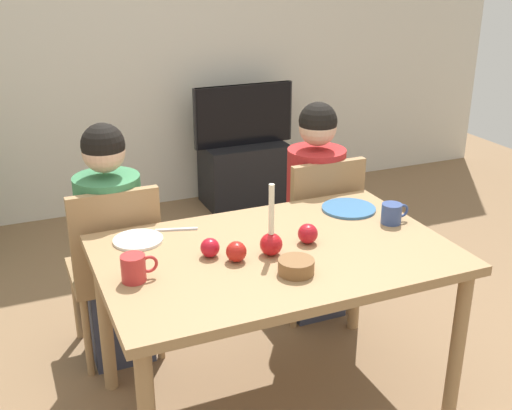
{
  "coord_description": "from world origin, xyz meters",
  "views": [
    {
      "loc": [
        -0.96,
        -2.07,
        1.86
      ],
      "look_at": [
        0.0,
        0.2,
        0.87
      ],
      "focal_mm": 44.39,
      "sensor_mm": 36.0,
      "label": 1
    }
  ],
  "objects_px": {
    "candle_centerpiece": "(271,240)",
    "apple_by_right_mug": "(236,252)",
    "apple_near_candle": "(308,234)",
    "person_left_child": "(113,249)",
    "plate_right": "(349,208)",
    "apple_by_left_plate": "(210,248)",
    "dining_table": "(275,268)",
    "tv": "(244,115)",
    "person_right_child": "(314,215)",
    "chair_right": "(317,227)",
    "tv_stand": "(244,173)",
    "chair_left": "(115,263)",
    "bowl_walnuts": "(296,266)",
    "mug_left": "(134,268)",
    "mug_right": "(392,213)",
    "plate_left": "(138,240)"
  },
  "relations": [
    {
      "from": "apple_by_right_mug",
      "to": "plate_right",
      "type": "bearing_deg",
      "value": 23.08
    },
    {
      "from": "tv",
      "to": "apple_by_left_plate",
      "type": "height_order",
      "value": "tv"
    },
    {
      "from": "plate_left",
      "to": "apple_by_left_plate",
      "type": "distance_m",
      "value": 0.34
    },
    {
      "from": "chair_left",
      "to": "chair_right",
      "type": "xyz_separation_m",
      "value": [
        1.06,
        0.0,
        0.0
      ]
    },
    {
      "from": "apple_by_left_plate",
      "to": "apple_by_right_mug",
      "type": "height_order",
      "value": "apple_by_right_mug"
    },
    {
      "from": "candle_centerpiece",
      "to": "tv_stand",
      "type": "bearing_deg",
      "value": 70.52
    },
    {
      "from": "plate_left",
      "to": "apple_by_left_plate",
      "type": "height_order",
      "value": "apple_by_left_plate"
    },
    {
      "from": "tv_stand",
      "to": "plate_right",
      "type": "distance_m",
      "value": 2.13
    },
    {
      "from": "mug_left",
      "to": "mug_right",
      "type": "xyz_separation_m",
      "value": [
        1.16,
        0.08,
        -0.01
      ]
    },
    {
      "from": "chair_left",
      "to": "plate_left",
      "type": "relative_size",
      "value": 4.39
    },
    {
      "from": "apple_near_candle",
      "to": "dining_table",
      "type": "bearing_deg",
      "value": -176.57
    },
    {
      "from": "plate_left",
      "to": "plate_right",
      "type": "relative_size",
      "value": 0.82
    },
    {
      "from": "apple_near_candle",
      "to": "chair_left",
      "type": "bearing_deg",
      "value": 138.97
    },
    {
      "from": "bowl_walnuts",
      "to": "apple_by_left_plate",
      "type": "relative_size",
      "value": 1.78
    },
    {
      "from": "person_right_child",
      "to": "apple_by_left_plate",
      "type": "relative_size",
      "value": 15.36
    },
    {
      "from": "bowl_walnuts",
      "to": "tv_stand",
      "type": "bearing_deg",
      "value": 72.25
    },
    {
      "from": "candle_centerpiece",
      "to": "apple_by_right_mug",
      "type": "xyz_separation_m",
      "value": [
        -0.15,
        0.0,
        -0.02
      ]
    },
    {
      "from": "chair_right",
      "to": "person_right_child",
      "type": "distance_m",
      "value": 0.07
    },
    {
      "from": "person_right_child",
      "to": "candle_centerpiece",
      "type": "bearing_deg",
      "value": -129.63
    },
    {
      "from": "candle_centerpiece",
      "to": "mug_left",
      "type": "distance_m",
      "value": 0.54
    },
    {
      "from": "chair_left",
      "to": "plate_left",
      "type": "height_order",
      "value": "chair_left"
    },
    {
      "from": "dining_table",
      "to": "candle_centerpiece",
      "type": "relative_size",
      "value": 4.75
    },
    {
      "from": "chair_right",
      "to": "person_left_child",
      "type": "distance_m",
      "value": 1.06
    },
    {
      "from": "dining_table",
      "to": "plate_left",
      "type": "relative_size",
      "value": 6.83
    },
    {
      "from": "dining_table",
      "to": "chair_right",
      "type": "xyz_separation_m",
      "value": [
        0.52,
        0.61,
        -0.15
      ]
    },
    {
      "from": "chair_left",
      "to": "apple_by_left_plate",
      "type": "relative_size",
      "value": 11.8
    },
    {
      "from": "chair_left",
      "to": "candle_centerpiece",
      "type": "distance_m",
      "value": 0.87
    },
    {
      "from": "person_right_child",
      "to": "bowl_walnuts",
      "type": "distance_m",
      "value": 1.02
    },
    {
      "from": "mug_right",
      "to": "plate_right",
      "type": "bearing_deg",
      "value": 114.36
    },
    {
      "from": "person_right_child",
      "to": "tv",
      "type": "relative_size",
      "value": 1.48
    },
    {
      "from": "chair_right",
      "to": "plate_right",
      "type": "relative_size",
      "value": 3.62
    },
    {
      "from": "dining_table",
      "to": "apple_by_right_mug",
      "type": "bearing_deg",
      "value": -170.49
    },
    {
      "from": "person_right_child",
      "to": "bowl_walnuts",
      "type": "relative_size",
      "value": 8.63
    },
    {
      "from": "candle_centerpiece",
      "to": "apple_near_candle",
      "type": "distance_m",
      "value": 0.19
    },
    {
      "from": "candle_centerpiece",
      "to": "apple_near_candle",
      "type": "height_order",
      "value": "candle_centerpiece"
    },
    {
      "from": "plate_right",
      "to": "apple_near_candle",
      "type": "distance_m",
      "value": 0.42
    },
    {
      "from": "plate_right",
      "to": "apple_by_right_mug",
      "type": "bearing_deg",
      "value": -156.92
    },
    {
      "from": "apple_near_candle",
      "to": "apple_by_left_plate",
      "type": "distance_m",
      "value": 0.41
    },
    {
      "from": "dining_table",
      "to": "plate_right",
      "type": "distance_m",
      "value": 0.56
    },
    {
      "from": "person_left_child",
      "to": "apple_near_candle",
      "type": "height_order",
      "value": "person_left_child"
    },
    {
      "from": "tv",
      "to": "plate_right",
      "type": "distance_m",
      "value": 2.07
    },
    {
      "from": "person_right_child",
      "to": "mug_right",
      "type": "xyz_separation_m",
      "value": [
        0.06,
        -0.59,
        0.23
      ]
    },
    {
      "from": "dining_table",
      "to": "plate_left",
      "type": "xyz_separation_m",
      "value": [
        -0.49,
        0.3,
        0.09
      ]
    },
    {
      "from": "plate_left",
      "to": "mug_right",
      "type": "relative_size",
      "value": 1.55
    },
    {
      "from": "dining_table",
      "to": "mug_right",
      "type": "distance_m",
      "value": 0.6
    },
    {
      "from": "chair_right",
      "to": "candle_centerpiece",
      "type": "height_order",
      "value": "candle_centerpiece"
    },
    {
      "from": "chair_left",
      "to": "mug_right",
      "type": "height_order",
      "value": "chair_left"
    },
    {
      "from": "mug_left",
      "to": "apple_near_candle",
      "type": "distance_m",
      "value": 0.72
    },
    {
      "from": "tv_stand",
      "to": "apple_by_right_mug",
      "type": "distance_m",
      "value": 2.58
    },
    {
      "from": "chair_right",
      "to": "apple_near_candle",
      "type": "distance_m",
      "value": 0.76
    }
  ]
}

